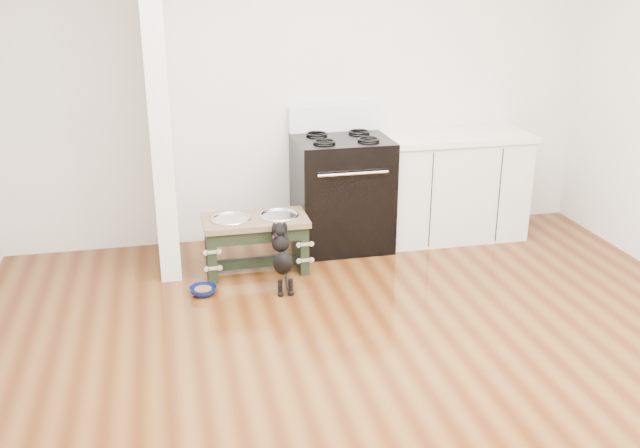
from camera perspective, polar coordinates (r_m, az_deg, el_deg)
The scene contains 8 objects.
ground at distance 4.14m, azimuth 5.81°, elevation -12.68°, with size 5.00×5.00×0.00m, color #4A220D.
room_shell at distance 3.55m, azimuth 6.73°, elevation 9.94°, with size 5.00×5.00×5.00m.
partition_wall at distance 5.47m, azimuth -12.88°, elevation 10.23°, with size 0.15×0.80×2.70m, color silver.
oven_range at distance 5.90m, azimuth 1.73°, elevation 2.70°, with size 0.76×0.69×1.14m.
cabinet_run at distance 6.23m, azimuth 10.47°, elevation 3.08°, with size 1.24×0.64×0.91m.
dog_feeder at distance 5.45m, azimuth -5.17°, elevation -0.75°, with size 0.79×0.42×0.45m.
puppy at distance 5.15m, azimuth -3.05°, elevation -2.49°, with size 0.14×0.41×0.48m.
floor_bowl at distance 5.21m, azimuth -9.33°, elevation -5.29°, with size 0.23×0.23×0.06m.
Camera 1 is at (-1.16, -3.29, 2.23)m, focal length 40.00 mm.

